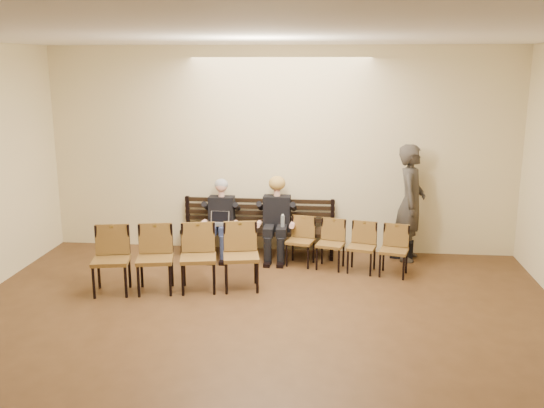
# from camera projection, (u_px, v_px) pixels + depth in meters

# --- Properties ---
(ground) EXTENTS (10.00, 10.00, 0.00)m
(ground) POSITION_uv_depth(u_px,v_px,m) (234.00, 403.00, 5.87)
(ground) COLOR #56371D
(ground) RESTS_ON ground
(room_walls) EXTENTS (8.02, 10.01, 3.51)m
(room_walls) POSITION_uv_depth(u_px,v_px,m) (243.00, 133.00, 6.05)
(room_walls) COLOR beige
(room_walls) RESTS_ON ground
(bench) EXTENTS (2.60, 0.90, 0.45)m
(bench) POSITION_uv_depth(u_px,v_px,m) (258.00, 242.00, 10.36)
(bench) COLOR black
(bench) RESTS_ON ground
(seated_man) EXTENTS (0.53, 0.73, 1.27)m
(seated_man) POSITION_uv_depth(u_px,v_px,m) (221.00, 219.00, 10.21)
(seated_man) COLOR black
(seated_man) RESTS_ON ground
(seated_woman) EXTENTS (0.56, 0.77, 1.30)m
(seated_woman) POSITION_uv_depth(u_px,v_px,m) (276.00, 220.00, 10.11)
(seated_woman) COLOR black
(seated_woman) RESTS_ON ground
(laptop) EXTENTS (0.33, 0.26, 0.23)m
(laptop) POSITION_uv_depth(u_px,v_px,m) (219.00, 226.00, 10.06)
(laptop) COLOR silver
(laptop) RESTS_ON bench
(water_bottle) EXTENTS (0.08, 0.08, 0.22)m
(water_bottle) POSITION_uv_depth(u_px,v_px,m) (283.00, 229.00, 9.93)
(water_bottle) COLOR silver
(water_bottle) RESTS_ON bench
(bag) EXTENTS (0.41, 0.31, 0.28)m
(bag) POSITION_uv_depth(u_px,v_px,m) (402.00, 249.00, 10.24)
(bag) COLOR black
(bag) RESTS_ON ground
(passerby) EXTENTS (0.70, 0.91, 2.22)m
(passerby) POSITION_uv_depth(u_px,v_px,m) (411.00, 194.00, 9.93)
(passerby) COLOR #35312C
(passerby) RESTS_ON ground
(chair_row_front) EXTENTS (1.96, 0.87, 0.79)m
(chair_row_front) POSITION_uv_depth(u_px,v_px,m) (346.00, 246.00, 9.55)
(chair_row_front) COLOR brown
(chair_row_front) RESTS_ON ground
(chair_row_back) EXTENTS (2.41, 0.97, 0.97)m
(chair_row_back) POSITION_uv_depth(u_px,v_px,m) (177.00, 259.00, 8.65)
(chair_row_back) COLOR brown
(chair_row_back) RESTS_ON ground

